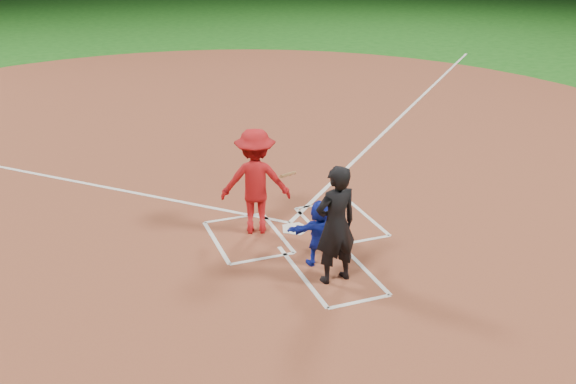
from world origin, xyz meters
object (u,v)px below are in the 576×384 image
object	(u,v)px
catcher	(319,233)
batter_at_plate	(256,181)
umpire	(336,225)
home_plate	(295,229)

from	to	relation	value
catcher	batter_at_plate	distance (m)	1.80
catcher	umpire	bearing A→B (deg)	102.26
home_plate	batter_at_plate	distance (m)	1.27
home_plate	catcher	world-z (taller)	catcher
home_plate	batter_at_plate	bearing A→B (deg)	-16.81
home_plate	batter_at_plate	xyz separation A→B (m)	(-0.72, 0.22, 1.02)
catcher	batter_at_plate	bearing A→B (deg)	-58.43
home_plate	catcher	bearing A→B (deg)	85.75
batter_at_plate	home_plate	bearing A→B (deg)	-16.81
home_plate	umpire	world-z (taller)	umpire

